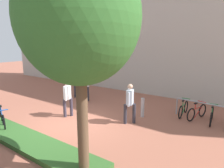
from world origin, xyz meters
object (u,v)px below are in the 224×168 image
at_px(person_suited_navy, 78,82).
at_px(bike_rack_cluster, 212,115).
at_px(bike_at_sign, 2,118).
at_px(person_shirt_blue, 130,101).
at_px(tree_sidewalk, 79,19).
at_px(bollard_steel, 143,107).
at_px(person_shirt_white, 85,85).
at_px(person_casual_tan, 67,96).

bearing_deg(person_suited_navy, bike_rack_cluster, 2.05).
height_order(bike_at_sign, person_shirt_blue, person_shirt_blue).
distance_m(tree_sidewalk, bollard_steel, 5.73).
relative_size(bollard_steel, person_shirt_blue, 0.52).
relative_size(bike_at_sign, person_shirt_white, 0.93).
distance_m(person_shirt_blue, person_casual_tan, 2.92).
bearing_deg(person_casual_tan, tree_sidewalk, -37.53).
relative_size(bike_rack_cluster, bollard_steel, 3.54).
relative_size(person_suited_navy, person_casual_tan, 1.00).
bearing_deg(bike_rack_cluster, tree_sidewalk, -111.78).
bearing_deg(person_suited_navy, person_shirt_blue, -20.60).
relative_size(person_shirt_white, person_casual_tan, 1.00).
xyz_separation_m(bike_rack_cluster, person_casual_tan, (-5.65, -3.00, 0.64)).
xyz_separation_m(person_shirt_blue, person_suited_navy, (-4.79, 1.80, 0.00)).
relative_size(bike_rack_cluster, person_suited_navy, 1.85).
distance_m(bike_at_sign, person_shirt_blue, 5.29).
bearing_deg(bollard_steel, tree_sidewalk, -83.46).
height_order(bollard_steel, person_shirt_blue, person_shirt_blue).
distance_m(bollard_steel, person_shirt_white, 3.97).
height_order(bike_rack_cluster, person_shirt_white, person_shirt_white).
xyz_separation_m(tree_sidewalk, bike_rack_cluster, (2.24, 5.61, -3.56)).
bearing_deg(bike_at_sign, tree_sidewalk, -3.30).
bearing_deg(bike_at_sign, person_suited_navy, 97.60).
bearing_deg(person_casual_tan, bollard_steel, 33.73).
distance_m(bike_at_sign, bike_rack_cluster, 8.80).
distance_m(bike_rack_cluster, person_casual_tan, 6.43).
distance_m(bollard_steel, person_casual_tan, 3.51).
distance_m(bike_at_sign, person_suited_navy, 5.15).
bearing_deg(bollard_steel, person_shirt_blue, -96.45).
height_order(tree_sidewalk, person_shirt_blue, tree_sidewalk).
height_order(person_shirt_white, person_suited_navy, same).
xyz_separation_m(person_suited_navy, person_casual_tan, (2.02, -2.72, 0.00)).
xyz_separation_m(bollard_steel, person_shirt_white, (-3.91, 0.42, 0.53)).
bearing_deg(person_shirt_blue, bike_at_sign, -141.59).
bearing_deg(person_shirt_white, bike_at_sign, -93.87).
distance_m(tree_sidewalk, person_suited_navy, 8.15).
relative_size(bike_at_sign, person_suited_navy, 0.93).
height_order(tree_sidewalk, bike_at_sign, tree_sidewalk).
xyz_separation_m(bike_at_sign, bollard_steel, (4.23, 4.27, 0.10)).
distance_m(tree_sidewalk, bike_at_sign, 5.94).
bearing_deg(tree_sidewalk, person_suited_navy, 135.47).
xyz_separation_m(tree_sidewalk, person_casual_tan, (-3.41, 2.62, -2.92)).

